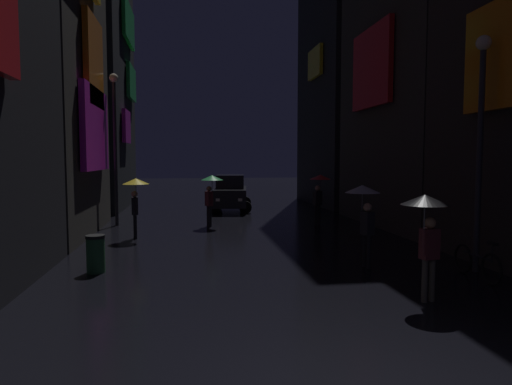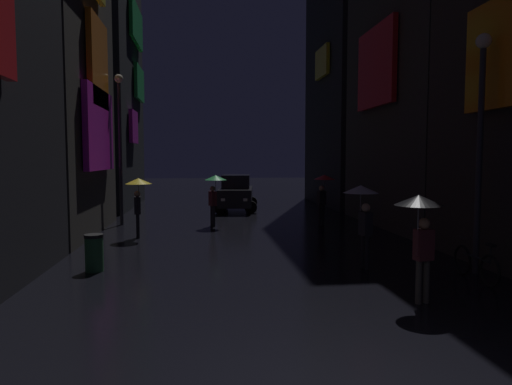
# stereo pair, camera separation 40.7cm
# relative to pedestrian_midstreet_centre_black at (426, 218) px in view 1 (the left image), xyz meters

# --- Properties ---
(building_left_mid) EXTENTS (4.25, 7.28, 15.13)m
(building_left_mid) POSITION_rel_pedestrian_midstreet_centre_black_xyz_m (-9.95, 9.35, 5.89)
(building_left_mid) COLOR #33302D
(building_left_mid) RESTS_ON ground
(building_left_far) EXTENTS (4.25, 8.74, 14.55)m
(building_left_far) POSITION_rel_pedestrian_midstreet_centre_black_xyz_m (-9.97, 19.09, 5.61)
(building_left_far) COLOR black
(building_left_far) RESTS_ON ground
(building_right_mid) EXTENTS (4.25, 8.19, 17.12)m
(building_right_mid) POSITION_rel_pedestrian_midstreet_centre_black_xyz_m (5.00, 9.81, 6.89)
(building_right_mid) COLOR #33302D
(building_right_mid) RESTS_ON ground
(pedestrian_midstreet_centre_black) EXTENTS (0.90, 0.90, 2.12)m
(pedestrian_midstreet_centre_black) POSITION_rel_pedestrian_midstreet_centre_black_xyz_m (0.00, 0.00, 0.00)
(pedestrian_midstreet_centre_black) COLOR #38332D
(pedestrian_midstreet_centre_black) RESTS_ON ground
(pedestrian_foreground_right_red) EXTENTS (0.90, 0.90, 2.12)m
(pedestrian_foreground_right_red) POSITION_rel_pedestrian_midstreet_centre_black_xyz_m (0.93, 10.38, 0.00)
(pedestrian_foreground_right_red) COLOR black
(pedestrian_foreground_right_red) RESTS_ON ground
(pedestrian_near_crossing_clear) EXTENTS (0.90, 0.90, 2.12)m
(pedestrian_near_crossing_clear) POSITION_rel_pedestrian_midstreet_centre_black_xyz_m (-0.05, 3.01, 0.00)
(pedestrian_near_crossing_clear) COLOR black
(pedestrian_near_crossing_clear) RESTS_ON ground
(pedestrian_foreground_left_yellow) EXTENTS (0.90, 0.90, 2.12)m
(pedestrian_foreground_left_yellow) POSITION_rel_pedestrian_midstreet_centre_black_xyz_m (-6.32, 8.03, 0.00)
(pedestrian_foreground_left_yellow) COLOR black
(pedestrian_foreground_left_yellow) RESTS_ON ground
(pedestrian_far_right_green) EXTENTS (0.90, 0.90, 2.12)m
(pedestrian_far_right_green) POSITION_rel_pedestrian_midstreet_centre_black_xyz_m (-3.59, 10.53, 0.00)
(pedestrian_far_right_green) COLOR black
(pedestrian_far_right_green) RESTS_ON ground
(bicycle_parked_at_storefront) EXTENTS (0.13, 1.82, 0.96)m
(bicycle_parked_at_storefront) POSITION_rel_pedestrian_midstreet_centre_black_xyz_m (2.11, 1.47, -1.28)
(bicycle_parked_at_storefront) COLOR black
(bicycle_parked_at_storefront) RESTS_ON ground
(car_distant) EXTENTS (2.59, 4.30, 1.92)m
(car_distant) POSITION_rel_pedestrian_midstreet_centre_black_xyz_m (-2.29, 16.17, -0.74)
(car_distant) COLOR black
(car_distant) RESTS_ON ground
(streetlamp_right_near) EXTENTS (0.36, 0.36, 5.75)m
(streetlamp_right_near) POSITION_rel_pedestrian_midstreet_centre_black_xyz_m (2.52, 2.10, 1.90)
(streetlamp_right_near) COLOR #2D2D33
(streetlamp_right_near) RESTS_ON ground
(streetlamp_left_far) EXTENTS (0.36, 0.36, 6.27)m
(streetlamp_left_far) POSITION_rel_pedestrian_midstreet_centre_black_xyz_m (-7.48, 11.48, 2.18)
(streetlamp_left_far) COLOR #2D2D33
(streetlamp_left_far) RESTS_ON ground
(trash_bin) EXTENTS (0.46, 0.46, 0.93)m
(trash_bin) POSITION_rel_pedestrian_midstreet_centre_black_xyz_m (-6.78, 3.39, -1.20)
(trash_bin) COLOR #265933
(trash_bin) RESTS_ON ground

